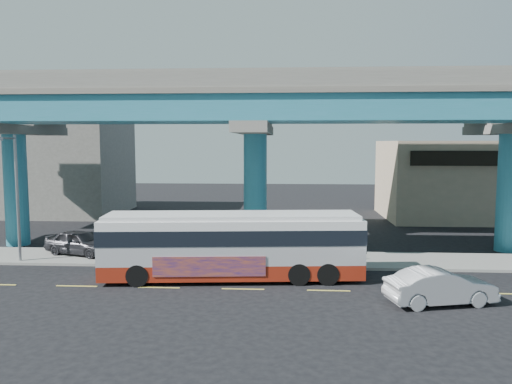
# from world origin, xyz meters

# --- Properties ---
(ground) EXTENTS (120.00, 120.00, 0.00)m
(ground) POSITION_xyz_m (0.00, 0.00, 0.00)
(ground) COLOR black
(ground) RESTS_ON ground
(sidewalk) EXTENTS (70.00, 4.00, 0.15)m
(sidewalk) POSITION_xyz_m (0.00, 5.50, 0.07)
(sidewalk) COLOR gray
(sidewalk) RESTS_ON ground
(lane_markings) EXTENTS (58.00, 0.12, 0.01)m
(lane_markings) POSITION_xyz_m (-0.00, -0.30, 0.01)
(lane_markings) COLOR #D8C64C
(lane_markings) RESTS_ON ground
(viaduct) EXTENTS (52.00, 12.40, 11.70)m
(viaduct) POSITION_xyz_m (-0.00, 9.11, 9.14)
(viaduct) COLOR teal
(viaduct) RESTS_ON ground
(building_beige) EXTENTS (14.00, 10.23, 7.00)m
(building_beige) POSITION_xyz_m (18.00, 22.98, 3.51)
(building_beige) COLOR tan
(building_beige) RESTS_ON ground
(building_concrete) EXTENTS (12.00, 10.00, 9.00)m
(building_concrete) POSITION_xyz_m (-20.00, 24.00, 4.50)
(building_concrete) COLOR gray
(building_concrete) RESTS_ON ground
(transit_bus) EXTENTS (13.15, 3.95, 3.33)m
(transit_bus) POSITION_xyz_m (-0.67, 1.44, 1.82)
(transit_bus) COLOR maroon
(transit_bus) RESTS_ON ground
(sedan) EXTENTS (3.67, 5.33, 1.52)m
(sedan) POSITION_xyz_m (8.57, -1.96, 0.76)
(sedan) COLOR #B8B8BD
(sedan) RESTS_ON ground
(parked_car) EXTENTS (4.29, 5.34, 1.47)m
(parked_car) POSITION_xyz_m (-10.39, 5.76, 0.89)
(parked_car) COLOR #2A2A2F
(parked_car) RESTS_ON sidewalk
(street_lamp) EXTENTS (0.50, 2.36, 7.14)m
(street_lamp) POSITION_xyz_m (-13.13, 3.46, 4.83)
(street_lamp) COLOR gray
(street_lamp) RESTS_ON sidewalk
(stop_sign) EXTENTS (0.62, 0.47, 2.49)m
(stop_sign) POSITION_xyz_m (3.67, 4.18, 1.94)
(stop_sign) COLOR gray
(stop_sign) RESTS_ON sidewalk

